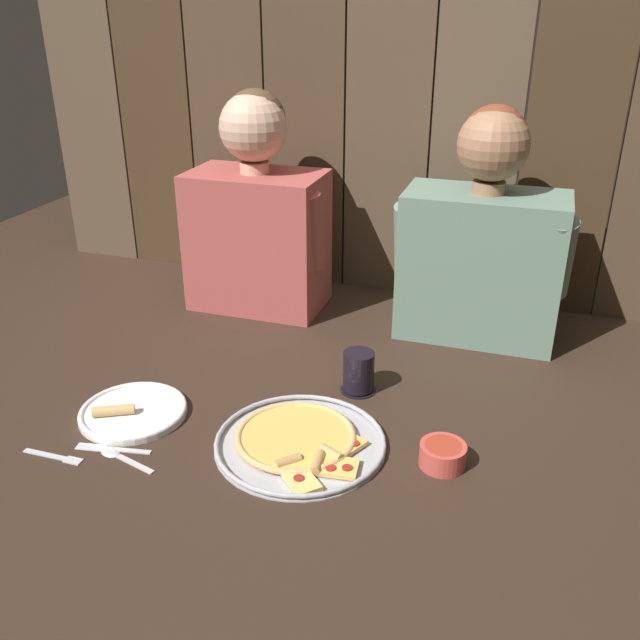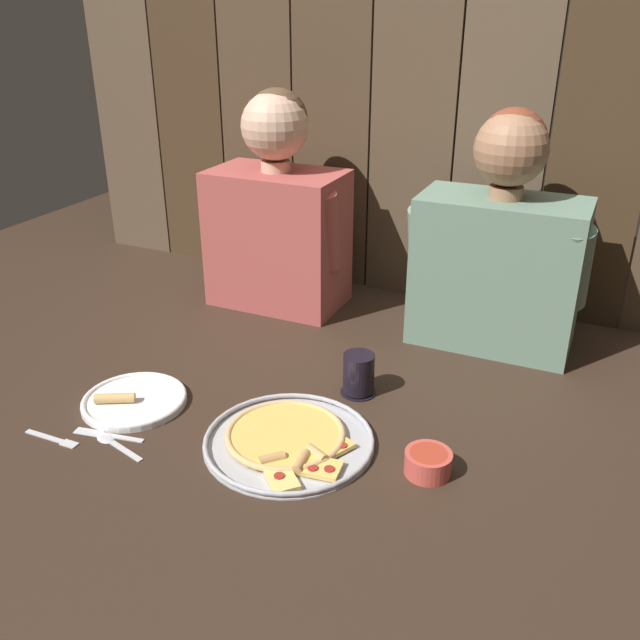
{
  "view_description": "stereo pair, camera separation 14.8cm",
  "coord_description": "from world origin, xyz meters",
  "px_view_note": "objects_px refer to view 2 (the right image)",
  "views": [
    {
      "loc": [
        0.43,
        -1.17,
        0.82
      ],
      "look_at": [
        0.01,
        0.1,
        0.18
      ],
      "focal_mm": 38.33,
      "sensor_mm": 36.0,
      "label": 1
    },
    {
      "loc": [
        0.57,
        -1.12,
        0.82
      ],
      "look_at": [
        0.01,
        0.1,
        0.18
      ],
      "focal_mm": 38.33,
      "sensor_mm": 36.0,
      "label": 2
    }
  ],
  "objects_px": {
    "dinner_plate": "(134,400)",
    "diner_left": "(277,212)",
    "diner_right": "(499,247)",
    "dipping_bowl": "(428,462)",
    "pizza_tray": "(288,439)",
    "drinking_glass": "(359,374)"
  },
  "relations": [
    {
      "from": "dinner_plate",
      "to": "diner_right",
      "type": "xyz_separation_m",
      "value": [
        0.65,
        0.63,
        0.25
      ]
    },
    {
      "from": "dinner_plate",
      "to": "diner_left",
      "type": "relative_size",
      "value": 0.38
    },
    {
      "from": "drinking_glass",
      "to": "diner_right",
      "type": "height_order",
      "value": "diner_right"
    },
    {
      "from": "diner_left",
      "to": "diner_right",
      "type": "distance_m",
      "value": 0.62
    },
    {
      "from": "pizza_tray",
      "to": "diner_left",
      "type": "relative_size",
      "value": 0.57
    },
    {
      "from": "diner_left",
      "to": "diner_right",
      "type": "xyz_separation_m",
      "value": [
        0.62,
        -0.0,
        -0.01
      ]
    },
    {
      "from": "dinner_plate",
      "to": "diner_left",
      "type": "distance_m",
      "value": 0.69
    },
    {
      "from": "dinner_plate",
      "to": "drinking_glass",
      "type": "relative_size",
      "value": 2.36
    },
    {
      "from": "pizza_tray",
      "to": "diner_left",
      "type": "height_order",
      "value": "diner_left"
    },
    {
      "from": "dinner_plate",
      "to": "diner_right",
      "type": "distance_m",
      "value": 0.94
    },
    {
      "from": "diner_right",
      "to": "dinner_plate",
      "type": "bearing_deg",
      "value": -135.71
    },
    {
      "from": "pizza_tray",
      "to": "drinking_glass",
      "type": "bearing_deg",
      "value": 76.88
    },
    {
      "from": "pizza_tray",
      "to": "dipping_bowl",
      "type": "bearing_deg",
      "value": 5.33
    },
    {
      "from": "pizza_tray",
      "to": "dipping_bowl",
      "type": "xyz_separation_m",
      "value": [
        0.28,
        0.03,
        0.02
      ]
    },
    {
      "from": "dipping_bowl",
      "to": "diner_right",
      "type": "distance_m",
      "value": 0.64
    },
    {
      "from": "pizza_tray",
      "to": "dinner_plate",
      "type": "xyz_separation_m",
      "value": [
        -0.38,
        -0.01,
        -0.0
      ]
    },
    {
      "from": "dinner_plate",
      "to": "dipping_bowl",
      "type": "height_order",
      "value": "dipping_bowl"
    },
    {
      "from": "diner_left",
      "to": "diner_right",
      "type": "relative_size",
      "value": 1.02
    },
    {
      "from": "dinner_plate",
      "to": "drinking_glass",
      "type": "distance_m",
      "value": 0.5
    },
    {
      "from": "dinner_plate",
      "to": "diner_left",
      "type": "height_order",
      "value": "diner_left"
    },
    {
      "from": "dinner_plate",
      "to": "dipping_bowl",
      "type": "relative_size",
      "value": 2.55
    },
    {
      "from": "dinner_plate",
      "to": "diner_left",
      "type": "xyz_separation_m",
      "value": [
        0.03,
        0.63,
        0.26
      ]
    }
  ]
}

